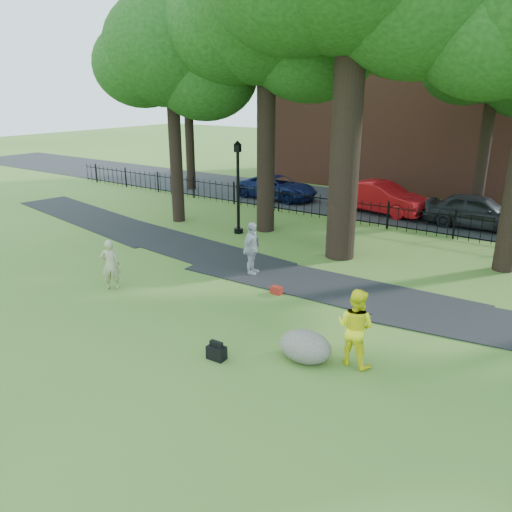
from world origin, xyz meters
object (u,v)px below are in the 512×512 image
Objects in this scene: red_sedan at (381,197)px; lamppost at (238,189)px; boulder at (305,344)px; man at (356,327)px; woman at (110,264)px.

lamppost is at bearing 162.32° from red_sedan.
boulder is at bearing -55.51° from lamppost.
man is 15.79m from red_sedan.
woman is 0.40× the size of lamppost.
red_sedan is at bearing 105.30° from boulder.
boulder is (7.42, -0.29, -0.45)m from woman.
woman is 8.48m from man.
man is at bearing -50.27° from lamppost.
red_sedan is (-4.20, 15.35, 0.43)m from boulder.
man is 1.45× the size of boulder.
red_sedan is (3.22, 15.06, -0.02)m from woman.
man reaches higher than red_sedan.
man is (8.48, 0.17, 0.12)m from woman.
woman is at bearing 177.74° from boulder.
boulder is 0.27× the size of red_sedan.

